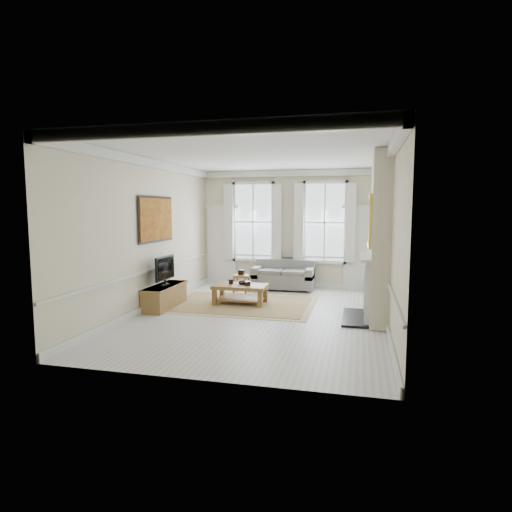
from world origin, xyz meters
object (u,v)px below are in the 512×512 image
(side_table, at_px, (241,279))
(tv_stand, at_px, (165,296))
(coffee_table, at_px, (240,288))
(sofa, at_px, (284,277))

(side_table, height_order, tv_stand, tv_stand)
(side_table, height_order, coffee_table, side_table)
(coffee_table, height_order, tv_stand, tv_stand)
(side_table, distance_m, coffee_table, 1.41)
(side_table, xyz_separation_m, coffee_table, (0.35, -1.36, 0.00))
(side_table, bearing_deg, coffee_table, -75.49)
(sofa, xyz_separation_m, coffee_table, (-0.68, -2.17, 0.05))
(tv_stand, bearing_deg, side_table, 59.11)
(side_table, bearing_deg, sofa, 38.11)
(sofa, height_order, side_table, sofa)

